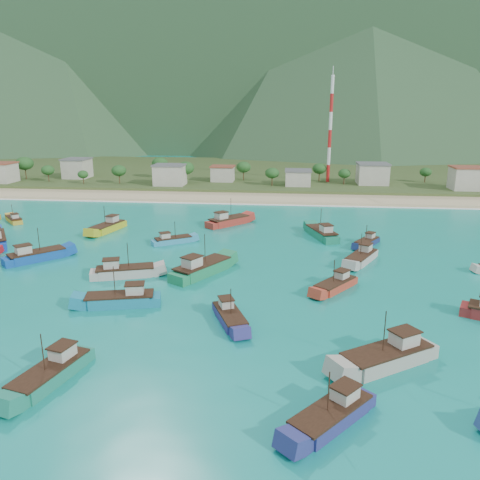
# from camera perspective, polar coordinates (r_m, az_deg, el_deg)

# --- Properties ---
(ground) EXTENTS (600.00, 600.00, 0.00)m
(ground) POSITION_cam_1_polar(r_m,az_deg,el_deg) (77.18, -6.56, -5.58)
(ground) COLOR #0C8389
(ground) RESTS_ON ground
(beach) EXTENTS (400.00, 18.00, 1.20)m
(beach) POSITION_cam_1_polar(r_m,az_deg,el_deg) (152.58, -0.12, 5.11)
(beach) COLOR beige
(beach) RESTS_ON ground
(land) EXTENTS (400.00, 110.00, 2.40)m
(land) POSITION_cam_1_polar(r_m,az_deg,el_deg) (212.59, 1.70, 8.08)
(land) COLOR #385123
(land) RESTS_ON ground
(surf_line) EXTENTS (400.00, 2.50, 0.08)m
(surf_line) POSITION_cam_1_polar(r_m,az_deg,el_deg) (143.31, -0.53, 4.43)
(surf_line) COLOR white
(surf_line) RESTS_ON ground
(mountains) EXTENTS (1520.00, 440.00, 260.00)m
(mountains) POSITION_cam_1_polar(r_m,az_deg,el_deg) (481.76, 2.14, 25.02)
(mountains) COLOR slate
(mountains) RESTS_ON ground
(village) EXTENTS (212.51, 28.36, 7.30)m
(village) POSITION_cam_1_polar(r_m,az_deg,el_deg) (173.25, 4.03, 7.96)
(village) COLOR beige
(village) RESTS_ON ground
(vegetation) EXTENTS (278.23, 26.09, 8.88)m
(vegetation) POSITION_cam_1_polar(r_m,az_deg,el_deg) (177.50, -3.29, 8.28)
(vegetation) COLOR #235623
(vegetation) RESTS_ON ground
(radio_tower) EXTENTS (1.20, 1.20, 38.12)m
(radio_tower) POSITION_cam_1_polar(r_m,az_deg,el_deg) (178.83, 10.93, 13.05)
(radio_tower) COLOR red
(radio_tower) RESTS_ON ground
(boat_1) EXTENTS (7.54, 10.65, 6.15)m
(boat_1) POSITION_cam_1_polar(r_m,az_deg,el_deg) (91.19, 14.60, -2.16)
(boat_1) COLOR #B4ABA4
(boat_1) RESTS_ON ground
(boat_2) EXTENTS (10.22, 10.56, 6.71)m
(boat_2) POSITION_cam_1_polar(r_m,az_deg,el_deg) (97.13, -23.63, -1.84)
(boat_2) COLOR #0F46A1
(boat_2) RESTS_ON ground
(boat_3) EXTENTS (9.79, 12.85, 7.52)m
(boat_3) POSITION_cam_1_polar(r_m,az_deg,el_deg) (81.73, -4.71, -3.57)
(boat_3) COLOR #198152
(boat_3) RESTS_ON ground
(boat_5) EXTENTS (6.10, 9.53, 5.44)m
(boat_5) POSITION_cam_1_polar(r_m,az_deg,el_deg) (64.19, -1.28, -9.42)
(boat_5) COLOR navy
(boat_5) RESTS_ON ground
(boat_6) EXTENTS (11.35, 6.45, 6.44)m
(boat_6) POSITION_cam_1_polar(r_m,az_deg,el_deg) (82.97, -13.96, -3.85)
(boat_6) COLOR #B6ACA5
(boat_6) RESTS_ON ground
(boat_7) EXTENTS (5.60, 10.95, 6.21)m
(boat_7) POSITION_cam_1_polar(r_m,az_deg,el_deg) (55.23, -21.99, -14.91)
(boat_7) COLOR #1C8067
(boat_7) RESTS_ON ground
(boat_8) EXTENTS (6.54, 8.44, 4.96)m
(boat_8) POSITION_cam_1_polar(r_m,az_deg,el_deg) (102.72, 15.21, -0.34)
(boat_8) COLOR navy
(boat_8) RESTS_ON ground
(boat_10) EXTENTS (7.51, 7.76, 4.93)m
(boat_10) POSITION_cam_1_polar(r_m,az_deg,el_deg) (133.10, -25.84, 2.21)
(boat_10) COLOR gold
(boat_10) RESTS_ON ground
(boat_11) EXTENTS (8.72, 6.80, 5.13)m
(boat_11) POSITION_cam_1_polar(r_m,az_deg,el_deg) (101.61, -8.24, -0.10)
(boat_11) COLOR teal
(boat_11) RESTS_ON ground
(boat_12) EXTENTS (8.85, 9.54, 5.95)m
(boat_12) POSITION_cam_1_polar(r_m,az_deg,el_deg) (46.52, 11.18, -20.28)
(boat_12) COLOR navy
(boat_12) RESTS_ON ground
(boat_14) EXTENTS (7.24, 12.12, 6.88)m
(boat_14) POSITION_cam_1_polar(r_m,az_deg,el_deg) (106.55, 9.94, 0.74)
(boat_14) COLOR #167A59
(boat_14) RESTS_ON ground
(boat_17) EXTENTS (5.84, 11.60, 6.58)m
(boat_17) POSITION_cam_1_polar(r_m,az_deg,el_deg) (115.10, -15.82, 1.46)
(boat_17) COLOR gold
(boat_17) RESTS_ON ground
(boat_19) EXTENTS (7.78, 9.13, 5.51)m
(boat_19) POSITION_cam_1_polar(r_m,az_deg,el_deg) (76.60, 11.57, -5.48)
(boat_19) COLOR #B83A26
(boat_19) RESTS_ON ground
(boat_21) EXTENTS (11.40, 5.72, 6.47)m
(boat_21) POSITION_cam_1_polar(r_m,az_deg,el_deg) (71.22, -14.23, -7.15)
(boat_21) COLOR teal
(boat_21) RESTS_ON ground
(boat_23) EXTENTS (12.03, 9.64, 7.13)m
(boat_23) POSITION_cam_1_polar(r_m,az_deg,el_deg) (56.64, 17.62, -13.48)
(boat_23) COLOR #A7A496
(boat_23) RESTS_ON ground
(boat_24) EXTENTS (10.65, 11.16, 7.04)m
(boat_24) POSITION_cam_1_polar(r_m,az_deg,el_deg) (116.55, -1.46, 2.26)
(boat_24) COLOR #A82D23
(boat_24) RESTS_ON ground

